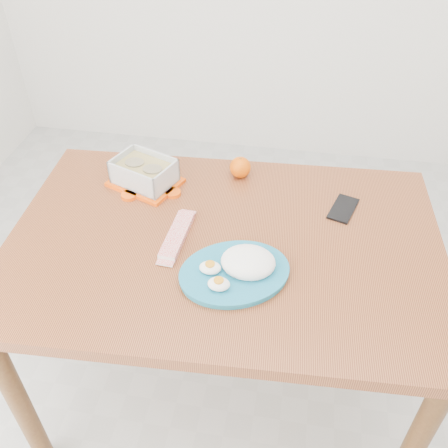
% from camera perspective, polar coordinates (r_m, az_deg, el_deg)
% --- Properties ---
extents(ground, '(3.50, 3.50, 0.00)m').
position_cam_1_polar(ground, '(2.01, 3.76, -18.60)').
color(ground, '#B7B7B2').
rests_on(ground, ground).
extents(dining_table, '(1.30, 0.90, 0.75)m').
position_cam_1_polar(dining_table, '(1.51, 0.00, -4.41)').
color(dining_table, '#97532A').
rests_on(dining_table, ground).
extents(food_container, '(0.26, 0.23, 0.09)m').
position_cam_1_polar(food_container, '(1.65, -9.10, 5.81)').
color(food_container, '#FF5207').
rests_on(food_container, dining_table).
extents(orange_fruit, '(0.07, 0.07, 0.07)m').
position_cam_1_polar(orange_fruit, '(1.68, 1.87, 6.49)').
color(orange_fruit, '#EE5E04').
rests_on(orange_fruit, dining_table).
extents(rice_plate, '(0.40, 0.40, 0.08)m').
position_cam_1_polar(rice_plate, '(1.33, 1.71, -5.00)').
color(rice_plate, teal).
rests_on(rice_plate, dining_table).
extents(candy_bar, '(0.06, 0.21, 0.02)m').
position_cam_1_polar(candy_bar, '(1.45, -5.38, -1.28)').
color(candy_bar, red).
rests_on(candy_bar, dining_table).
extents(smartphone, '(0.10, 0.15, 0.01)m').
position_cam_1_polar(smartphone, '(1.59, 13.47, 1.72)').
color(smartphone, black).
rests_on(smartphone, dining_table).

